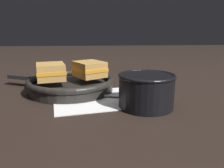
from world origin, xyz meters
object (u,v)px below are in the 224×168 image
at_px(skillet, 71,84).
at_px(sandwich_near_right, 51,72).
at_px(spoon, 110,95).
at_px(sandwich_near_left, 89,69).
at_px(soup_bowl, 146,89).

height_order(skillet, sandwich_near_right, sandwich_near_right).
distance_m(spoon, skillet, 0.14).
relative_size(sandwich_near_left, sandwich_near_right, 1.10).
distance_m(skillet, sandwich_near_left, 0.07).
distance_m(spoon, sandwich_near_right, 0.18).
bearing_deg(sandwich_near_right, skillet, 17.31).
height_order(spoon, sandwich_near_right, sandwich_near_right).
relative_size(spoon, sandwich_near_right, 1.64).
height_order(soup_bowl, sandwich_near_right, sandwich_near_right).
bearing_deg(sandwich_near_right, soup_bowl, -28.69).
xyz_separation_m(skillet, sandwich_near_right, (-0.05, -0.02, 0.04)).
distance_m(spoon, sandwich_near_left, 0.12).
distance_m(soup_bowl, skillet, 0.25).
xyz_separation_m(spoon, skillet, (-0.11, 0.08, 0.01)).
bearing_deg(soup_bowl, skillet, 141.98).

